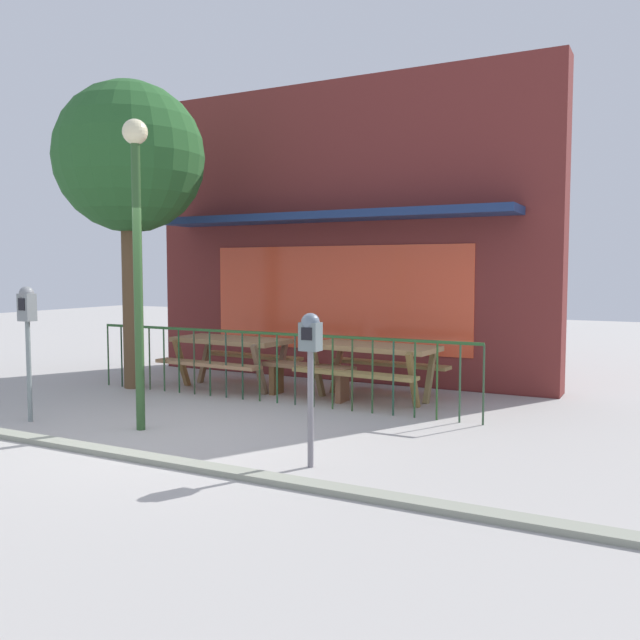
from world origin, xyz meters
name	(u,v)px	position (x,y,z in m)	size (l,w,h in m)	color
ground	(168,435)	(0.00, 0.00, 0.00)	(40.00, 40.00, 0.00)	#AAA6A0
pub_storefront	(342,233)	(0.00, 4.40, 2.42)	(7.02, 1.30, 4.86)	#4C1616
patio_fence_front	(268,354)	(0.00, 2.08, 0.66)	(5.92, 0.04, 0.97)	#234D22
picnic_table_left	(231,349)	(-1.09, 2.75, 0.61)	(1.87, 1.45, 0.79)	#98754D
picnic_table_right	(373,356)	(1.20, 2.91, 0.61)	(1.90, 1.50, 0.79)	#A17A4F
patio_bench	(308,373)	(0.33, 2.62, 0.35)	(1.42, 0.44, 0.48)	#865F41
parking_meter_near	(27,318)	(-1.90, -0.24, 1.25)	(0.18, 0.17, 1.62)	slate
parking_meter_far	(310,348)	(1.96, -0.33, 1.10)	(0.18, 0.17, 1.42)	slate
street_tree	(130,161)	(-2.45, 2.11, 3.45)	(2.25, 2.25, 4.63)	brown
street_lamp	(137,225)	(-0.44, 0.06, 2.30)	(0.28, 0.28, 3.47)	#2C5127
curb_edge	(109,454)	(0.00, -0.88, 0.00)	(9.83, 0.20, 0.11)	gray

